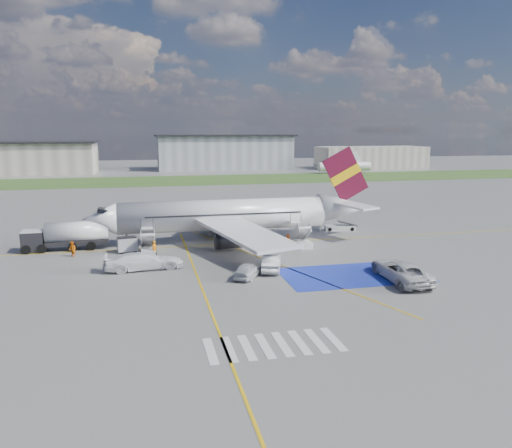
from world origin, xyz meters
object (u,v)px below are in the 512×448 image
at_px(van_white_a, 401,267).
at_px(belt_loader, 340,228).
at_px(gpu_cart, 127,245).
at_px(van_white_b, 143,258).
at_px(car_silver_a, 248,270).
at_px(fuel_tanker, 67,238).
at_px(car_silver_b, 272,262).
at_px(airliner, 235,215).

bearing_deg(van_white_a, belt_loader, -95.26).
relative_size(gpu_cart, van_white_b, 0.40).
xyz_separation_m(car_silver_a, van_white_b, (-9.78, 5.16, 0.43)).
distance_m(fuel_tanker, car_silver_a, 24.62).
height_order(belt_loader, car_silver_a, car_silver_a).
distance_m(car_silver_b, van_white_a, 12.58).
distance_m(gpu_cart, car_silver_b, 18.29).
relative_size(car_silver_b, van_white_a, 0.76).
distance_m(airliner, car_silver_a, 16.85).
height_order(fuel_tanker, van_white_b, fuel_tanker).
bearing_deg(van_white_a, gpu_cart, -30.34).
xyz_separation_m(car_silver_a, car_silver_b, (2.86, 1.94, 0.10)).
relative_size(car_silver_a, van_white_b, 0.72).
bearing_deg(belt_loader, gpu_cart, -157.53).
xyz_separation_m(gpu_cart, car_silver_a, (11.61, -13.13, -0.09)).
distance_m(airliner, van_white_a, 23.99).
height_order(car_silver_b, van_white_b, van_white_b).
relative_size(fuel_tanker, car_silver_a, 2.28).
relative_size(airliner, gpu_cart, 15.26).
height_order(gpu_cart, car_silver_a, gpu_cart).
height_order(airliner, car_silver_a, airliner).
height_order(gpu_cart, belt_loader, gpu_cart).
bearing_deg(car_silver_b, airliner, -67.83).
xyz_separation_m(fuel_tanker, gpu_cart, (7.02, -2.95, -0.57)).
xyz_separation_m(gpu_cart, van_white_a, (25.55, -17.15, 0.43)).
bearing_deg(belt_loader, van_white_b, -142.27).
height_order(belt_loader, van_white_b, van_white_b).
bearing_deg(car_silver_b, gpu_cart, -19.85).
relative_size(fuel_tanker, van_white_a, 1.47).
height_order(gpu_cart, car_silver_b, gpu_cart).
bearing_deg(van_white_a, car_silver_a, -12.54).
relative_size(airliner, van_white_a, 5.52).
bearing_deg(van_white_a, airliner, -55.84).
bearing_deg(van_white_b, gpu_cart, 7.72).
relative_size(fuel_tanker, gpu_cart, 4.07).
distance_m(airliner, fuel_tanker, 20.50).
relative_size(airliner, car_silver_a, 8.55).
bearing_deg(car_silver_a, van_white_b, 5.44).
relative_size(gpu_cart, car_silver_a, 0.56).
xyz_separation_m(airliner, car_silver_b, (1.10, -14.61, -2.56)).
distance_m(belt_loader, car_silver_a, 26.50).
bearing_deg(car_silver_a, car_silver_b, -112.66).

